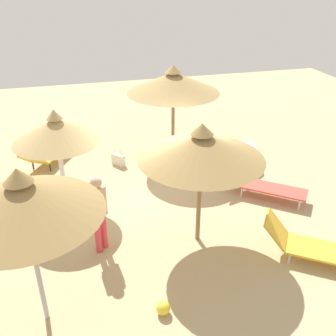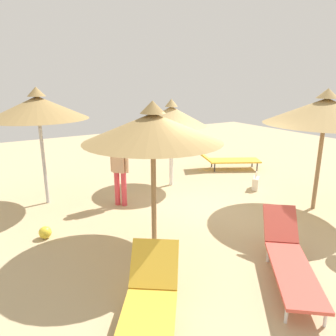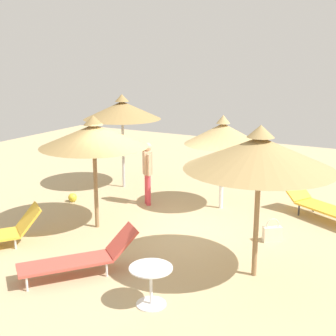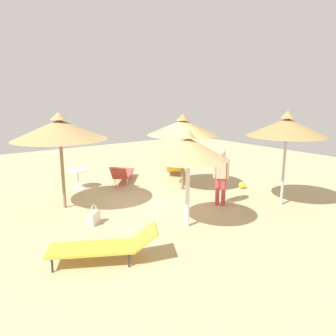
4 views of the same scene
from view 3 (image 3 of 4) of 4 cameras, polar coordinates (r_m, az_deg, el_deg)
name	(u,v)px [view 3 (image 3 of 4)]	position (r m, az deg, el deg)	size (l,w,h in m)	color
ground	(154,233)	(10.92, -1.69, -8.04)	(24.00, 24.00, 0.10)	tan
parasol_umbrella_near_right	(260,153)	(8.25, 11.28, 1.82)	(2.71, 2.71, 2.85)	olive
parasol_umbrella_back	(223,134)	(12.03, 6.81, 4.23)	(2.01, 2.01, 2.51)	white
parasol_umbrella_far_left	(94,136)	(10.68, -9.18, 3.97)	(2.50, 2.50, 2.69)	olive
parasol_umbrella_near_left	(122,110)	(13.96, -5.69, 7.13)	(2.33, 2.33, 2.87)	#B2B2B7
lounge_chair_far_right	(82,257)	(8.89, -10.65, -10.76)	(2.08, 1.83, 0.83)	#CC4C3F
lounge_chair_edge	(322,205)	(12.17, 18.48, -4.42)	(1.63, 2.24, 0.70)	gold
person_standing_front	(148,169)	(12.48, -2.55, -0.13)	(0.37, 0.35, 1.73)	#D83F4C
handbag	(272,233)	(10.52, 12.78, -7.89)	(0.39, 0.43, 0.53)	beige
side_table_round	(151,279)	(7.75, -2.12, -13.56)	(0.72, 0.72, 0.67)	silver
beach_ball	(73,197)	(13.20, -11.73, -3.59)	(0.25, 0.25, 0.25)	yellow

